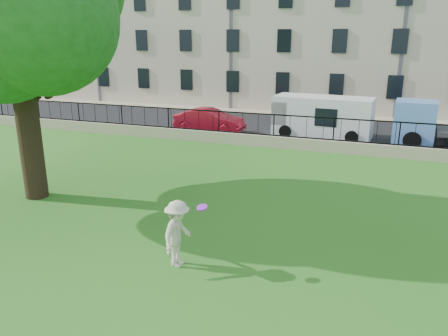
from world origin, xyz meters
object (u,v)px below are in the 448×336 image
at_px(red_sedan, 209,120).
at_px(white_van, 323,117).
at_px(tree, 10,1).
at_px(man, 178,234).
at_px(frisbee, 202,207).

xyz_separation_m(red_sedan, white_van, (6.50, 1.00, 0.44)).
xyz_separation_m(tree, white_van, (8.38, 13.30, -5.46)).
relative_size(man, white_van, 0.32).
bearing_deg(white_van, red_sedan, -166.37).
relative_size(tree, white_van, 1.84).
xyz_separation_m(man, frisbee, (0.64, 0.05, 0.77)).
bearing_deg(man, white_van, -2.29).
distance_m(tree, red_sedan, 13.77).
xyz_separation_m(tree, frisbee, (7.68, -2.74, -4.97)).
bearing_deg(man, red_sedan, 21.35).
bearing_deg(red_sedan, man, -159.94).
bearing_deg(red_sedan, tree, 172.50).
bearing_deg(frisbee, man, -175.56).
relative_size(tree, red_sedan, 2.36).
height_order(man, red_sedan, man).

